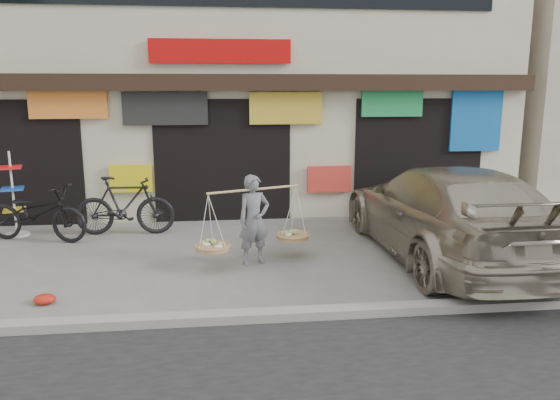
{
  "coord_description": "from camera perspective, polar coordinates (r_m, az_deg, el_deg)",
  "views": [
    {
      "loc": [
        -0.11,
        -8.59,
        2.98
      ],
      "look_at": [
        0.98,
        0.9,
        0.97
      ],
      "focal_mm": 35.0,
      "sensor_mm": 36.0,
      "label": 1
    }
  ],
  "objects": [
    {
      "name": "display_rack",
      "position": [
        12.16,
        -26.05,
        -0.2
      ],
      "size": [
        0.5,
        0.5,
        1.72
      ],
      "rotation": [
        0.0,
        0.0,
        0.26
      ],
      "color": "silver",
      "rests_on": "ground"
    },
    {
      "name": "shophouse_block",
      "position": [
        15.02,
        -6.32,
        13.57
      ],
      "size": [
        14.0,
        6.32,
        7.0
      ],
      "color": "beige",
      "rests_on": "ground"
    },
    {
      "name": "suv",
      "position": [
        9.96,
        16.93,
        -1.2
      ],
      "size": [
        2.45,
        5.71,
        1.64
      ],
      "rotation": [
        0.0,
        0.0,
        3.17
      ],
      "color": "#A49A84",
      "rests_on": "ground"
    },
    {
      "name": "street_vendor",
      "position": [
        9.22,
        -2.73,
        -2.48
      ],
      "size": [
        1.97,
        1.07,
        1.53
      ],
      "rotation": [
        0.0,
        0.0,
        0.35
      ],
      "color": "slate",
      "rests_on": "ground"
    },
    {
      "name": "ground",
      "position": [
        9.1,
        -5.55,
        -7.33
      ],
      "size": [
        70.0,
        70.0,
        0.0
      ],
      "primitive_type": "plane",
      "color": "gray",
      "rests_on": "ground"
    },
    {
      "name": "bike_0",
      "position": [
        11.6,
        -24.11,
        -1.28
      ],
      "size": [
        2.22,
        1.31,
        1.1
      ],
      "primitive_type": "imported",
      "rotation": [
        0.0,
        0.0,
        1.28
      ],
      "color": "black",
      "rests_on": "ground"
    },
    {
      "name": "bike_1",
      "position": [
        11.48,
        -15.92,
        -0.56
      ],
      "size": [
        2.03,
        0.66,
        1.2
      ],
      "primitive_type": "imported",
      "rotation": [
        0.0,
        0.0,
        1.52
      ],
      "color": "black",
      "rests_on": "ground"
    },
    {
      "name": "kerb",
      "position": [
        7.21,
        -5.23,
        -12.08
      ],
      "size": [
        70.0,
        0.25,
        0.12
      ],
      "primitive_type": "cube",
      "color": "gray",
      "rests_on": "ground"
    },
    {
      "name": "red_bag",
      "position": [
        8.38,
        -23.38,
        -9.49
      ],
      "size": [
        0.31,
        0.25,
        0.14
      ],
      "primitive_type": "ellipsoid",
      "color": "red",
      "rests_on": "ground"
    }
  ]
}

